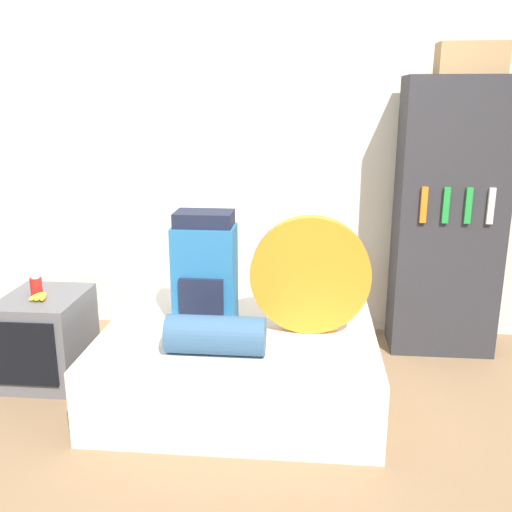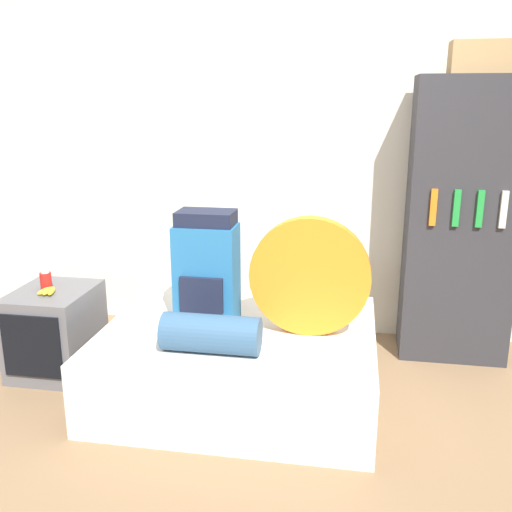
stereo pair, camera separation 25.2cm
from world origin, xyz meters
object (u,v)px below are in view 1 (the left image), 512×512
backpack (205,270)px  canister (36,286)px  television (47,337)px  bookshelf (448,219)px  cardboard_box (471,58)px  tent_bag (310,275)px  sleeping_roll (216,335)px

backpack → canister: 1.10m
television → bookshelf: size_ratio=0.31×
television → cardboard_box: (2.68, 0.72, 1.73)m
tent_bag → television: (-1.68, 0.10, -0.50)m
backpack → tent_bag: 0.64m
backpack → tent_bag: tent_bag is taller
canister → cardboard_box: bearing=14.5°
bookshelf → cardboard_box: bearing=-1.4°
television → bookshelf: 2.81m
tent_bag → cardboard_box: 1.79m
cardboard_box → tent_bag: bearing=-140.5°
backpack → tent_bag: size_ratio=0.99×
television → backpack: bearing=-0.7°
backpack → bookshelf: bearing=25.0°
television → canister: bearing=157.7°
television → canister: canister is taller
sleeping_roll → television: size_ratio=0.91×
canister → bookshelf: 2.78m
backpack → bookshelf: (1.58, 0.74, 0.19)m
television → cardboard_box: cardboard_box is taller
tent_bag → television: bearing=176.6°
sleeping_roll → bookshelf: (1.45, 1.17, 0.42)m
sleeping_roll → canister: bearing=159.1°
television → bookshelf: (2.63, 0.72, 0.68)m
canister → sleeping_roll: bearing=-20.9°
cardboard_box → canister: bearing=-165.5°
television → bookshelf: bearing=15.4°
tent_bag → cardboard_box: bearing=39.5°
bookshelf → cardboard_box: size_ratio=4.47×
backpack → sleeping_roll: backpack is taller
tent_bag → television: 1.76m
sleeping_roll → bookshelf: bearing=39.0°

